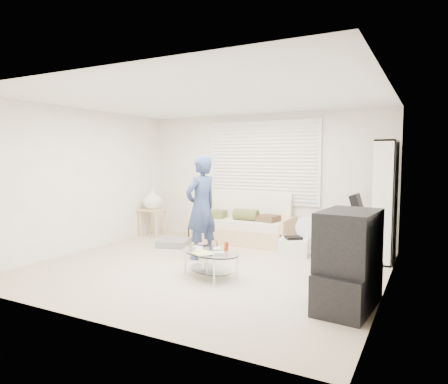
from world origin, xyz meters
The scene contains 13 objects.
ground centered at (0.00, 0.00, 0.00)m, with size 5.00×5.00×0.00m, color tan.
room_shell centered at (0.00, 0.48, 1.63)m, with size 5.02×4.52×2.51m.
window_blinds centered at (0.00, 2.20, 1.55)m, with size 2.32×0.08×1.62m.
futon_sofa centered at (-0.28, 1.87, 0.32)m, with size 1.98×0.80×0.97m.
grey_floor_pillow centered at (-1.27, 0.99, 0.06)m, with size 0.54×0.54×0.12m, color slate.
side_table centered at (-2.22, 1.60, 0.74)m, with size 0.51×0.41×1.00m.
bookshelf centered at (2.32, 1.67, 0.96)m, with size 0.30×0.81×1.92m.
guitar_case centered at (1.99, 1.65, 0.47)m, with size 0.44×0.39×1.03m.
floor_fan centered at (1.11, 1.57, 0.38)m, with size 0.40×0.26×0.65m.
storage_bin centered at (0.95, 1.30, 0.15)m, with size 0.53×0.42×0.33m.
tv_unit centered at (2.20, -0.68, 0.52)m, with size 0.63×1.04×1.08m.
coffee_table centered at (0.30, -0.38, 0.30)m, with size 1.14×0.95×0.49m.
standing_person centered at (-0.34, 0.45, 0.84)m, with size 0.61×0.40×1.69m, color navy.
Camera 1 is at (2.98, -5.08, 1.65)m, focal length 32.00 mm.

